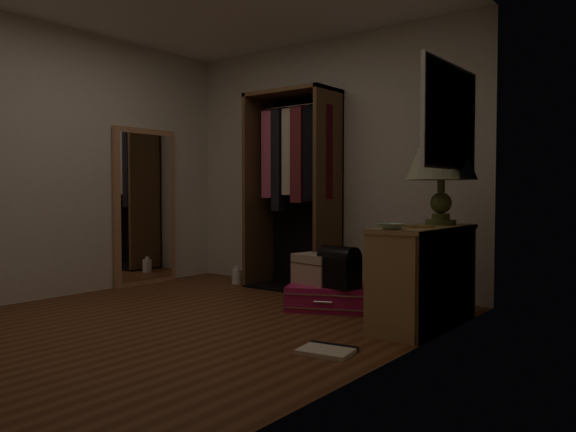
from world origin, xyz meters
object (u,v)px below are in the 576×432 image
object	(u,v)px
floor_mirror	(146,207)
train_case	(316,269)
console_bookshelf	(425,274)
open_wardrobe	(296,174)
white_jug	(237,276)
pink_suitcase	(328,297)
table_lamp	(441,161)
black_bag	(339,266)

from	to	relation	value
floor_mirror	train_case	size ratio (longest dim) A/B	3.97
console_bookshelf	open_wardrobe	bearing A→B (deg)	157.53
train_case	open_wardrobe	bearing A→B (deg)	147.70
console_bookshelf	train_case	size ratio (longest dim) A/B	2.61
white_jug	open_wardrobe	bearing A→B (deg)	14.09
pink_suitcase	table_lamp	world-z (taller)	table_lamp
pink_suitcase	console_bookshelf	bearing A→B (deg)	-27.84
white_jug	pink_suitcase	bearing A→B (deg)	-18.32
console_bookshelf	train_case	xyz separation A→B (m)	(-1.03, 0.04, -0.05)
floor_mirror	black_bag	size ratio (longest dim) A/B	4.84
console_bookshelf	open_wardrobe	distance (m)	2.07
floor_mirror	train_case	bearing A→B (deg)	2.21
floor_mirror	black_bag	world-z (taller)	floor_mirror
open_wardrobe	floor_mirror	world-z (taller)	open_wardrobe
black_bag	table_lamp	world-z (taller)	table_lamp
pink_suitcase	white_jug	xyz separation A→B (m)	(-1.52, 0.50, -0.02)
open_wardrobe	pink_suitcase	world-z (taller)	open_wardrobe
black_bag	table_lamp	distance (m)	1.19
console_bookshelf	pink_suitcase	bearing A→B (deg)	176.67
open_wardrobe	floor_mirror	xyz separation A→B (m)	(-1.48, -0.77, -0.35)
train_case	black_bag	xyz separation A→B (m)	(0.27, -0.05, 0.05)
floor_mirror	black_bag	bearing A→B (deg)	0.70
white_jug	train_case	bearing A→B (deg)	-20.04
floor_mirror	console_bookshelf	bearing A→B (deg)	0.75
pink_suitcase	table_lamp	xyz separation A→B (m)	(0.92, 0.22, 1.15)
table_lamp	white_jug	xyz separation A→B (m)	(-2.44, 0.29, -1.17)
console_bookshelf	floor_mirror	bearing A→B (deg)	-179.25
table_lamp	white_jug	world-z (taller)	table_lamp
white_jug	console_bookshelf	bearing A→B (deg)	-12.87
floor_mirror	table_lamp	world-z (taller)	floor_mirror
console_bookshelf	floor_mirror	size ratio (longest dim) A/B	0.66
floor_mirror	pink_suitcase	size ratio (longest dim) A/B	2.05
open_wardrobe	console_bookshelf	bearing A→B (deg)	-22.47
open_wardrobe	floor_mirror	size ratio (longest dim) A/B	1.21
black_bag	console_bookshelf	bearing A→B (deg)	9.20
console_bookshelf	pink_suitcase	distance (m)	0.96
pink_suitcase	floor_mirror	bearing A→B (deg)	157.86
table_lamp	black_bag	bearing A→B (deg)	-159.67
pink_suitcase	train_case	xyz separation A→B (m)	(-0.11, -0.01, 0.24)
pink_suitcase	black_bag	xyz separation A→B (m)	(0.16, -0.07, 0.28)
black_bag	white_jug	distance (m)	1.80
open_wardrobe	train_case	bearing A→B (deg)	-43.13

